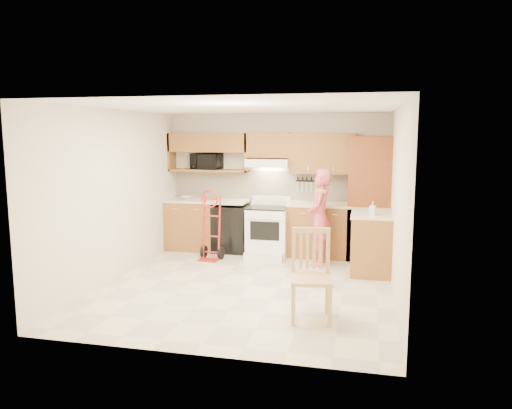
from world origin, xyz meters
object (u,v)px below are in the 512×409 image
(range, at_px, (267,228))
(dining_chair, at_px, (311,276))
(microwave, at_px, (207,161))
(person, at_px, (320,217))
(hand_truck, at_px, (210,228))

(range, distance_m, dining_chair, 2.96)
(microwave, bearing_deg, range, -10.15)
(person, distance_m, hand_truck, 1.87)
(person, relative_size, hand_truck, 1.45)
(microwave, bearing_deg, hand_truck, -61.19)
(microwave, height_order, hand_truck, microwave)
(range, bearing_deg, dining_chair, -68.69)
(dining_chair, bearing_deg, range, 102.38)
(microwave, bearing_deg, person, -10.99)
(microwave, relative_size, range, 0.51)
(microwave, distance_m, person, 2.44)
(hand_truck, relative_size, dining_chair, 1.04)
(microwave, height_order, range, microwave)
(dining_chair, bearing_deg, microwave, 117.21)
(range, relative_size, person, 0.65)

